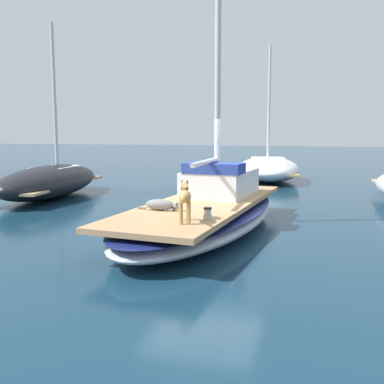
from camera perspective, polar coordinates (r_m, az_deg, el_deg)
The scene contains 10 objects.
ground_plane at distance 9.97m, azimuth 1.58°, elevation -5.01°, with size 120.00×120.00×0.00m, color #143347.
sailboat_main at distance 9.90m, azimuth 1.59°, elevation -3.12°, with size 3.19×7.44×0.66m.
mast_main at distance 10.52m, azimuth 3.16°, elevation 15.52°, with size 0.14×2.27×6.63m.
cabin_house at distance 10.85m, azimuth 3.64°, elevation 1.41°, with size 1.60×2.34×0.84m.
dog_grey at distance 8.78m, azimuth -3.94°, elevation -1.67°, with size 0.95×0.27×0.22m.
dog_tan at distance 7.61m, azimuth -0.94°, elevation -0.72°, with size 0.38×0.92×0.70m.
deck_winch at distance 7.90m, azimuth 2.03°, elevation -2.79°, with size 0.16×0.16×0.21m.
coiled_rope at distance 9.15m, azimuth -3.84°, elevation -1.83°, with size 0.32×0.32×0.04m, color beige.
moored_boat_port_side at distance 15.66m, azimuth -17.85°, elevation 1.41°, with size 2.72×5.98×5.84m.
moored_boat_far_astern at distance 20.45m, azimuth 9.82°, elevation 3.05°, with size 3.66×6.10×6.07m.
Camera 1 is at (2.40, -9.42, 2.21)m, focal length 41.39 mm.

